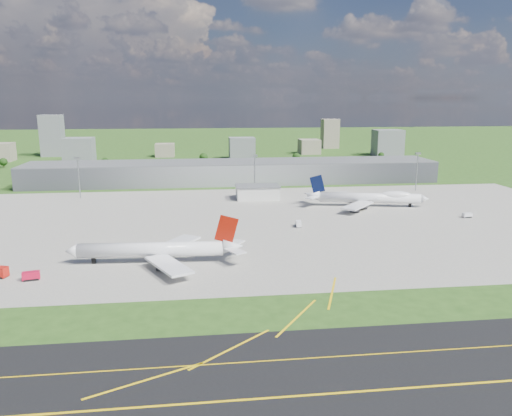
{
  "coord_description": "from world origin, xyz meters",
  "views": [
    {
      "loc": [
        -27.76,
        -202.21,
        61.41
      ],
      "look_at": [
        0.96,
        33.42,
        9.0
      ],
      "focal_mm": 35.0,
      "sensor_mm": 36.0,
      "label": 1
    }
  ],
  "objects": [
    {
      "name": "tree_c",
      "position": [
        -20.0,
        280.0,
        5.84
      ],
      "size": [
        8.1,
        8.1,
        9.9
      ],
      "color": "#382314",
      "rests_on": "ground"
    },
    {
      "name": "van_white_far",
      "position": [
        113.11,
        36.92,
        1.29
      ],
      "size": [
        5.18,
        2.91,
        2.55
      ],
      "rotation": [
        0.0,
        0.0,
        0.12
      ],
      "color": "white",
      "rests_on": "ground"
    },
    {
      "name": "bldg_ce",
      "position": [
        100.0,
        350.0,
        8.0
      ],
      "size": [
        22.0,
        24.0,
        16.0
      ],
      "primitive_type": "cube",
      "color": "gray",
      "rests_on": "ground"
    },
    {
      "name": "bldg_w",
      "position": [
        -140.0,
        300.0,
        12.0
      ],
      "size": [
        28.0,
        22.0,
        24.0
      ],
      "primitive_type": "cube",
      "color": "slate",
      "rests_on": "ground"
    },
    {
      "name": "ops_building",
      "position": [
        10.0,
        100.0,
        4.0
      ],
      "size": [
        26.0,
        16.0,
        8.0
      ],
      "primitive_type": "cube",
      "color": "silver",
      "rests_on": "ground"
    },
    {
      "name": "bldg_c",
      "position": [
        20.0,
        310.0,
        11.0
      ],
      "size": [
        26.0,
        20.0,
        22.0
      ],
      "primitive_type": "cube",
      "color": "slate",
      "rests_on": "ground"
    },
    {
      "name": "mast_center",
      "position": [
        10.0,
        115.0,
        17.71
      ],
      "size": [
        3.5,
        2.0,
        25.9
      ],
      "color": "gray",
      "rests_on": "ground"
    },
    {
      "name": "bldg_tall_e",
      "position": [
        140.0,
        410.0,
        18.0
      ],
      "size": [
        20.0,
        18.0,
        36.0
      ],
      "primitive_type": "cube",
      "color": "gray",
      "rests_on": "ground"
    },
    {
      "name": "airliner_blue_quad",
      "position": [
        71.53,
        70.21,
        5.06
      ],
      "size": [
        69.19,
        53.53,
        18.2
      ],
      "rotation": [
        0.0,
        0.0,
        -0.21
      ],
      "color": "white",
      "rests_on": "ground"
    },
    {
      "name": "bldg_tall_w",
      "position": [
        -180.0,
        360.0,
        22.0
      ],
      "size": [
        22.0,
        20.0,
        44.0
      ],
      "primitive_type": "cube",
      "color": "slate",
      "rests_on": "ground"
    },
    {
      "name": "tree_w",
      "position": [
        -110.0,
        265.0,
        4.86
      ],
      "size": [
        6.75,
        6.75,
        8.25
      ],
      "color": "#382314",
      "rests_on": "ground"
    },
    {
      "name": "tug_yellow",
      "position": [
        -54.04,
        3.32,
        0.86
      ],
      "size": [
        3.45,
        3.59,
        1.62
      ],
      "rotation": [
        0.0,
        0.0,
        0.86
      ],
      "color": "#F8A40E",
      "rests_on": "ground"
    },
    {
      "name": "mast_west",
      "position": [
        -100.0,
        115.0,
        17.71
      ],
      "size": [
        3.5,
        2.0,
        25.9
      ],
      "color": "gray",
      "rests_on": "ground"
    },
    {
      "name": "taxiway",
      "position": [
        0.0,
        -110.0,
        0.03
      ],
      "size": [
        1400.0,
        60.0,
        0.06
      ],
      "primitive_type": "cube",
      "color": "black",
      "rests_on": "ground"
    },
    {
      "name": "van_white_near",
      "position": [
        21.35,
        28.95,
        1.41
      ],
      "size": [
        3.08,
        5.82,
        2.81
      ],
      "rotation": [
        0.0,
        0.0,
        1.46
      ],
      "color": "white",
      "rests_on": "ground"
    },
    {
      "name": "ground",
      "position": [
        0.0,
        150.0,
        0.0
      ],
      "size": [
        1400.0,
        1400.0,
        0.0
      ],
      "primitive_type": "plane",
      "color": "#284C18",
      "rests_on": "ground"
    },
    {
      "name": "bldg_far_w",
      "position": [
        -220.0,
        320.0,
        9.0
      ],
      "size": [
        24.0,
        20.0,
        18.0
      ],
      "primitive_type": "cube",
      "color": "gray",
      "rests_on": "ground"
    },
    {
      "name": "terminal",
      "position": [
        0.0,
        165.0,
        7.5
      ],
      "size": [
        300.0,
        42.0,
        15.0
      ],
      "primitive_type": "cube",
      "color": "gray",
      "rests_on": "ground"
    },
    {
      "name": "bldg_e",
      "position": [
        180.0,
        320.0,
        14.0
      ],
      "size": [
        30.0,
        22.0,
        28.0
      ],
      "primitive_type": "cube",
      "color": "slate",
      "rests_on": "ground"
    },
    {
      "name": "tree_e",
      "position": [
        70.0,
        275.0,
        5.51
      ],
      "size": [
        7.65,
        7.65,
        9.35
      ],
      "color": "#382314",
      "rests_on": "ground"
    },
    {
      "name": "tree_far_w",
      "position": [
        -200.0,
        270.0,
        5.18
      ],
      "size": [
        7.2,
        7.2,
        8.8
      ],
      "color": "#382314",
      "rests_on": "ground"
    },
    {
      "name": "tree_far_e",
      "position": [
        160.0,
        285.0,
        4.53
      ],
      "size": [
        6.3,
        6.3,
        7.7
      ],
      "color": "#382314",
      "rests_on": "ground"
    },
    {
      "name": "airliner_red_twin",
      "position": [
        -42.87,
        -17.55,
        4.9
      ],
      "size": [
        67.04,
        52.18,
        18.39
      ],
      "rotation": [
        0.0,
        0.0,
        3.08
      ],
      "color": "white",
      "rests_on": "ground"
    },
    {
      "name": "mast_east",
      "position": [
        120.0,
        115.0,
        17.71
      ],
      "size": [
        3.5,
        2.0,
        25.9
      ],
      "color": "gray",
      "rests_on": "ground"
    },
    {
      "name": "apron",
      "position": [
        10.0,
        40.0,
        0.04
      ],
      "size": [
        360.0,
        190.0,
        0.08
      ],
      "primitive_type": "cube",
      "color": "gray",
      "rests_on": "ground"
    },
    {
      "name": "crash_tender",
      "position": [
        -85.01,
        -31.61,
        1.52
      ],
      "size": [
        6.13,
        3.63,
        3.03
      ],
      "rotation": [
        0.0,
        0.0,
        0.21
      ],
      "color": "red",
      "rests_on": "ground"
    },
    {
      "name": "bldg_cw",
      "position": [
        -60.0,
        340.0,
        7.0
      ],
      "size": [
        20.0,
        18.0,
        14.0
      ],
      "primitive_type": "cube",
      "color": "gray",
      "rests_on": "ground"
    }
  ]
}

